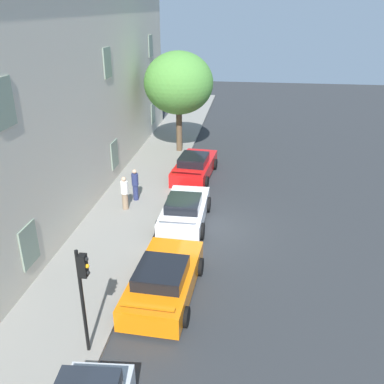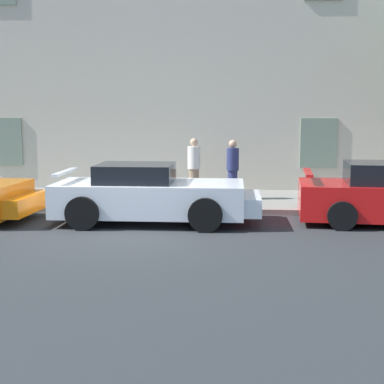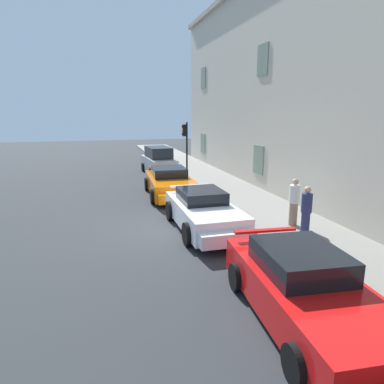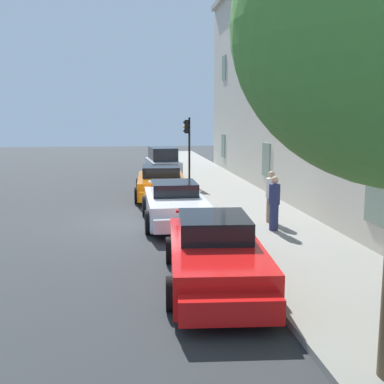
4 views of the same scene
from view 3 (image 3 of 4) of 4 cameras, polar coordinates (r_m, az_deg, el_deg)
name	(u,v)px [view 3 (image 3 of 4)]	position (r m, az deg, el deg)	size (l,w,h in m)	color
ground_plane	(169,228)	(12.39, -3.78, -5.98)	(80.00, 80.00, 0.00)	#2B2D30
sidewalk	(272,217)	(13.72, 13.07, -4.08)	(60.00, 3.53, 0.14)	gray
building_facade	(369,73)	(15.36, 27.12, 17.12)	(36.68, 4.43, 10.94)	beige
sportscar_red_lead	(171,184)	(16.89, -3.55, 1.31)	(4.98, 2.39, 1.34)	orange
sportscar_yellow_flank	(205,213)	(11.96, 2.19, -3.54)	(4.68, 2.09, 1.36)	white
sportscar_white_middle	(311,298)	(7.23, 19.09, -16.16)	(5.21, 2.40, 1.40)	red
hatchback_parked	(159,162)	(23.10, -5.52, 5.00)	(4.01, 1.98, 1.78)	#B2B7BC
traffic_light	(186,141)	(19.99, -1.08, 8.44)	(0.22, 0.36, 3.32)	black
pedestrian_admiring	(294,202)	(12.54, 16.47, -1.55)	(0.41, 0.41, 1.67)	#8C7259
pedestrian_strolling	(306,211)	(11.54, 18.31, -2.99)	(0.40, 0.40, 1.64)	navy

